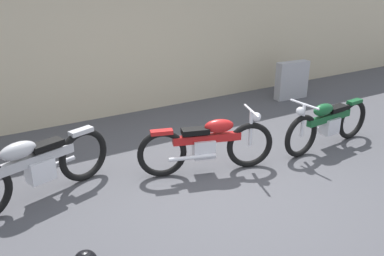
% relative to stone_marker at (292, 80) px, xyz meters
% --- Properties ---
extents(ground_plane, '(40.00, 40.00, 0.00)m').
position_rel_stone_marker_xyz_m(ground_plane, '(-3.45, -2.44, -0.41)').
color(ground_plane, '#47474C').
extents(building_wall, '(18.00, 0.30, 2.65)m').
position_rel_stone_marker_xyz_m(building_wall, '(-3.45, 1.05, 0.92)').
color(building_wall, beige).
rests_on(building_wall, ground_plane).
extents(stone_marker, '(0.76, 0.25, 0.81)m').
position_rel_stone_marker_xyz_m(stone_marker, '(0.00, 0.00, 0.00)').
color(stone_marker, '#9E9EA3').
rests_on(stone_marker, ground_plane).
extents(motorcycle_red, '(1.91, 0.78, 0.88)m').
position_rel_stone_marker_xyz_m(motorcycle_red, '(-3.38, -1.98, 0.02)').
color(motorcycle_red, black).
rests_on(motorcycle_red, ground_plane).
extents(motorcycle_green, '(1.92, 0.54, 0.86)m').
position_rel_stone_marker_xyz_m(motorcycle_green, '(-1.29, -2.22, 0.01)').
color(motorcycle_green, black).
rests_on(motorcycle_green, ground_plane).
extents(motorcycle_silver, '(2.04, 0.86, 0.95)m').
position_rel_stone_marker_xyz_m(motorcycle_silver, '(-5.63, -1.55, 0.05)').
color(motorcycle_silver, black).
rests_on(motorcycle_silver, ground_plane).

